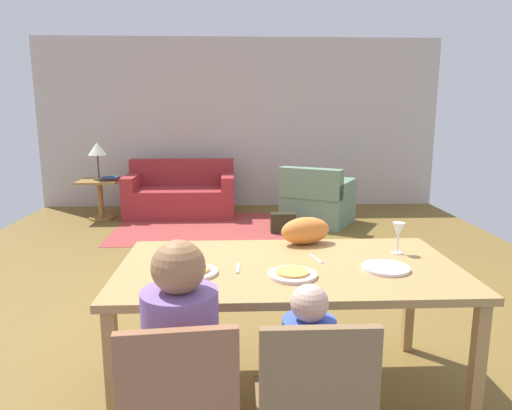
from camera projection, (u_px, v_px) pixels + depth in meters
ground_plane at (244, 273)px, 4.70m from camera, size 6.46×6.66×0.02m
back_wall at (240, 124)px, 7.74m from camera, size 6.46×0.10×2.70m
dining_table at (288, 277)px, 2.59m from camera, size 1.83×1.01×0.76m
plate_near_man at (194, 272)px, 2.44m from camera, size 0.25×0.25×0.02m
pizza_near_man at (193, 269)px, 2.44m from camera, size 0.17×0.17×0.01m
plate_near_child at (292, 275)px, 2.40m from camera, size 0.25×0.25×0.02m
pizza_near_child at (293, 272)px, 2.40m from camera, size 0.17×0.17×0.01m
plate_near_woman at (386, 268)px, 2.50m from camera, size 0.25×0.25×0.02m
wine_glass at (398, 232)px, 2.76m from camera, size 0.07×0.07×0.19m
fork at (238, 268)px, 2.52m from camera, size 0.02×0.15×0.01m
knife at (316, 258)px, 2.69m from camera, size 0.06×0.17×0.01m
person_man at (182, 379)px, 1.93m from camera, size 0.30×0.41×1.11m
dining_chair_child at (313, 407)px, 1.79m from camera, size 0.42×0.42×0.87m
person_child at (306, 395)px, 1.96m from camera, size 0.22×0.29×0.92m
cat at (305, 231)px, 2.97m from camera, size 0.35×0.25×0.17m
area_rug at (213, 227)px, 6.47m from camera, size 2.60×1.80×0.01m
couch at (181, 195)px, 7.23m from camera, size 1.61×0.86×0.82m
armchair at (317, 202)px, 6.62m from camera, size 1.16×1.16×0.82m
side_table at (100, 194)px, 6.91m from camera, size 0.56×0.56×0.58m
table_lamp at (97, 150)px, 6.79m from camera, size 0.26×0.26×0.54m
book_lower at (111, 179)px, 6.87m from camera, size 0.22×0.16×0.03m
book_upper at (110, 177)px, 6.82m from camera, size 0.22×0.16×0.03m
handbag at (283, 223)px, 6.20m from camera, size 0.32×0.16×0.26m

